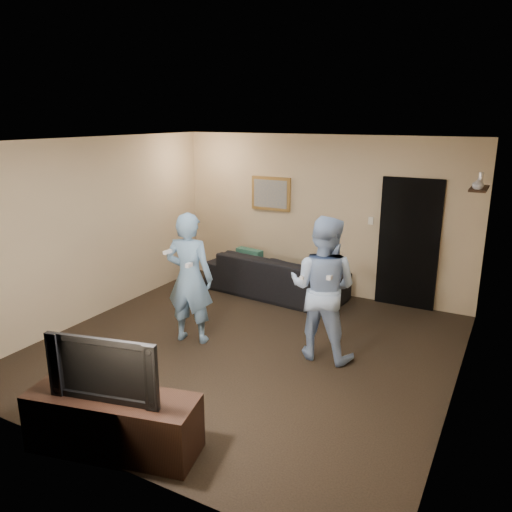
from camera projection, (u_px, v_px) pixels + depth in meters
The scene contains 19 objects.
ground at pixel (246, 348), 6.42m from camera, with size 5.00×5.00×0.00m, color black.
ceiling at pixel (245, 141), 5.72m from camera, with size 5.00×5.00×0.04m, color silver.
wall_back at pixel (320, 215), 8.19m from camera, with size 5.00×0.04×2.60m, color tan.
wall_front at pixel (90, 322), 3.95m from camera, with size 5.00×0.04×2.60m, color tan.
wall_left at pixel (95, 229), 7.21m from camera, with size 0.04×5.00×2.60m, color tan.
wall_right at pixel (465, 281), 4.92m from camera, with size 0.04×5.00×2.60m, color tan.
sofa at pixel (275, 275), 8.25m from camera, with size 2.33×0.91×0.68m, color black.
throw_pillow at pixel (249, 263), 8.43m from camera, with size 0.48×0.15×0.48m, color #17473B.
painting_frame at pixel (271, 194), 8.50m from camera, with size 0.72×0.05×0.57m, color olive.
painting_canvas at pixel (270, 194), 8.47m from camera, with size 0.62×0.01×0.47m, color slate.
doorway at pixel (408, 244), 7.58m from camera, with size 0.90×0.06×2.00m, color black.
light_switch at pixel (371, 221), 7.78m from camera, with size 0.08×0.02×0.12m, color silver.
wall_shelf at pixel (479, 188), 6.31m from camera, with size 0.20×0.60×0.03m, color black.
shelf_vase at pixel (478, 184), 6.10m from camera, with size 0.14×0.14×0.14m, color #ADAEB2.
shelf_figurine at pixel (481, 179), 6.35m from camera, with size 0.06×0.06×0.18m, color silver.
tv_console at pixel (113, 423), 4.42m from camera, with size 1.54×0.49×0.55m, color black.
television at pixel (108, 365), 4.27m from camera, with size 1.02×0.13×0.59m, color black.
wii_player_left at pixel (190, 278), 6.42m from camera, with size 0.70×0.56×1.72m.
wii_player_right at pixel (323, 288), 5.98m from camera, with size 0.87×0.68×1.77m.
Camera 1 is at (2.90, -5.10, 2.87)m, focal length 35.00 mm.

